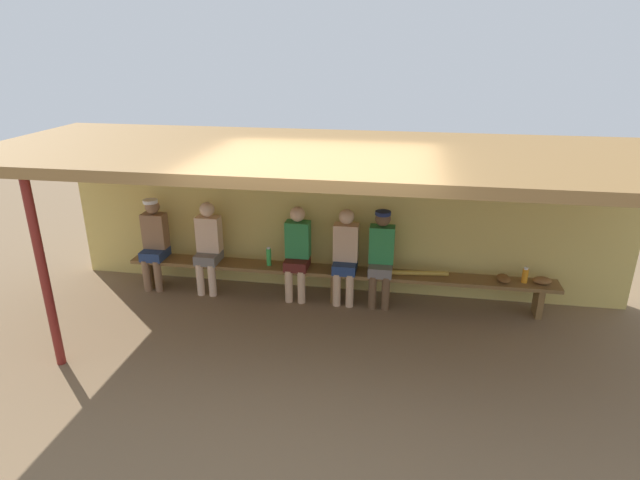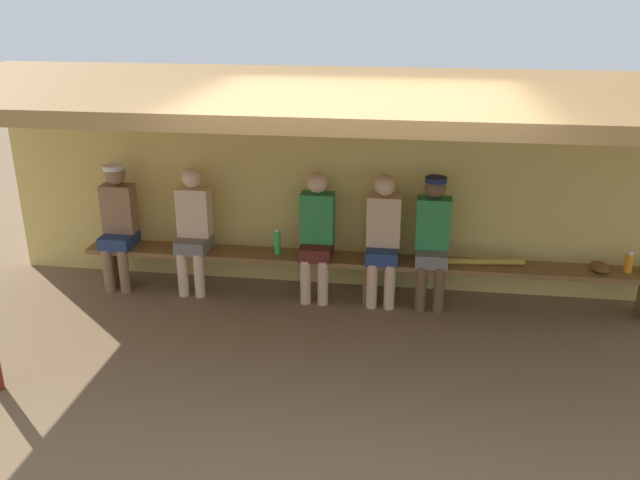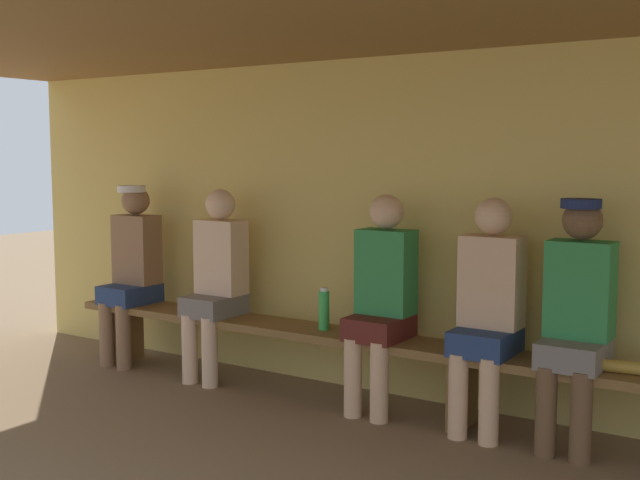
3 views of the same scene
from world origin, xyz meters
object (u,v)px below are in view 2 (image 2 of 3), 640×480
(player_with_sunglasses, at_px, (118,220))
(player_leftmost, at_px, (193,225))
(player_in_white, at_px, (383,235))
(player_rightmost, at_px, (317,231))
(baseball_glove_worn, at_px, (600,267))
(water_bottle_blue, at_px, (277,242))
(player_middle, at_px, (433,235))
(bench, at_px, (368,265))
(baseball_bat, at_px, (480,262))
(water_bottle_orange, at_px, (629,263))

(player_with_sunglasses, bearing_deg, player_leftmost, -0.03)
(player_in_white, relative_size, player_rightmost, 1.00)
(player_leftmost, relative_size, baseball_glove_worn, 5.56)
(water_bottle_blue, relative_size, baseball_glove_worn, 1.14)
(player_middle, distance_m, player_leftmost, 2.48)
(bench, bearing_deg, player_in_white, 1.24)
(player_with_sunglasses, xyz_separation_m, baseball_bat, (3.80, -0.00, -0.25))
(bench, xyz_separation_m, player_in_white, (0.14, 0.00, 0.34))
(player_rightmost, bearing_deg, player_middle, 0.02)
(player_leftmost, bearing_deg, baseball_bat, -0.06)
(player_leftmost, distance_m, water_bottle_orange, 4.39)
(player_rightmost, relative_size, water_bottle_orange, 6.26)
(baseball_glove_worn, bearing_deg, water_bottle_blue, 80.66)
(water_bottle_blue, bearing_deg, player_in_white, -0.00)
(player_with_sunglasses, bearing_deg, player_in_white, -0.01)
(player_in_white, xyz_separation_m, player_rightmost, (-0.68, 0.00, 0.00))
(player_with_sunglasses, height_order, baseball_glove_worn, player_with_sunglasses)
(player_in_white, height_order, player_rightmost, same)
(player_with_sunglasses, xyz_separation_m, water_bottle_orange, (5.21, 0.01, -0.19))
(player_middle, height_order, player_leftmost, player_middle)
(player_rightmost, height_order, water_bottle_orange, player_rightmost)
(baseball_glove_worn, bearing_deg, water_bottle_orange, -95.76)
(player_in_white, bearing_deg, bench, -178.76)
(player_leftmost, height_order, player_rightmost, same)
(player_with_sunglasses, bearing_deg, bench, -0.08)
(bench, relative_size, player_in_white, 4.49)
(player_rightmost, bearing_deg, water_bottle_blue, 180.00)
(player_rightmost, distance_m, water_bottle_orange, 3.08)
(player_in_white, bearing_deg, player_with_sunglasses, 179.99)
(player_in_white, height_order, baseball_bat, player_in_white)
(player_with_sunglasses, bearing_deg, player_middle, 0.00)
(player_in_white, bearing_deg, player_middle, 0.06)
(player_leftmost, xyz_separation_m, player_rightmost, (1.31, 0.00, 0.00))
(player_leftmost, distance_m, baseball_bat, 2.98)
(player_in_white, bearing_deg, player_leftmost, 180.00)
(player_middle, bearing_deg, bench, -179.68)
(bench, distance_m, baseball_bat, 1.13)
(water_bottle_orange, distance_m, baseball_bat, 1.41)
(player_leftmost, xyz_separation_m, water_bottle_blue, (0.89, 0.00, -0.14))
(bench, xyz_separation_m, water_bottle_blue, (-0.95, 0.00, 0.20))
(bench, bearing_deg, player_rightmost, 179.67)
(player_with_sunglasses, relative_size, water_bottle_orange, 6.30)
(water_bottle_orange, bearing_deg, baseball_bat, -179.55)
(bench, height_order, player_with_sunglasses, player_with_sunglasses)
(player_leftmost, xyz_separation_m, baseball_glove_worn, (4.12, -0.01, -0.22))
(player_in_white, relative_size, baseball_bat, 1.54)
(player_middle, relative_size, baseball_glove_worn, 5.60)
(player_rightmost, bearing_deg, player_with_sunglasses, 179.99)
(player_middle, height_order, water_bottle_orange, player_middle)
(player_middle, relative_size, player_rightmost, 1.01)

